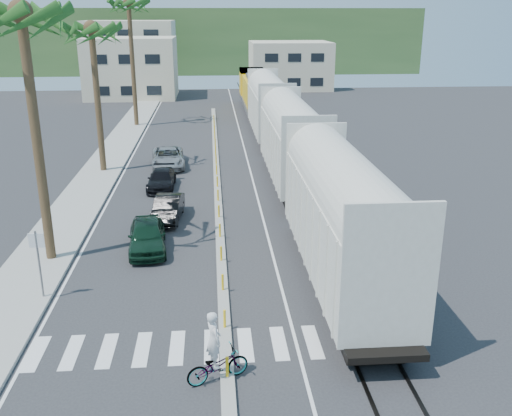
{
  "coord_description": "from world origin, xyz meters",
  "views": [
    {
      "loc": [
        -0.31,
        -19.42,
        11.07
      ],
      "look_at": [
        1.79,
        7.01,
        2.0
      ],
      "focal_mm": 40.0,
      "sensor_mm": 36.0,
      "label": 1
    }
  ],
  "objects": [
    {
      "name": "street_sign",
      "position": [
        -7.3,
        2.0,
        1.97
      ],
      "size": [
        0.6,
        0.08,
        3.0
      ],
      "color": "slate",
      "rests_on": "ground"
    },
    {
      "name": "cyclist",
      "position": [
        -0.32,
        -3.97,
        0.77
      ],
      "size": [
        2.12,
        2.56,
        2.44
      ],
      "rotation": [
        0.0,
        0.0,
        1.94
      ],
      "color": "#9EA0A5",
      "rests_on": "ground"
    },
    {
      "name": "crosswalk",
      "position": [
        0.0,
        -2.0,
        0.01
      ],
      "size": [
        14.0,
        2.2,
        0.01
      ],
      "primitive_type": "cube",
      "color": "silver",
      "rests_on": "ground"
    },
    {
      "name": "rails",
      "position": [
        5.0,
        28.0,
        0.03
      ],
      "size": [
        1.56,
        100.0,
        0.06
      ],
      "color": "black",
      "rests_on": "ground"
    },
    {
      "name": "lane_markings",
      "position": [
        -2.15,
        25.0,
        0.0
      ],
      "size": [
        9.42,
        90.0,
        0.01
      ],
      "color": "silver",
      "rests_on": "ground"
    },
    {
      "name": "car_rear",
      "position": [
        -3.63,
        23.09,
        0.71
      ],
      "size": [
        3.23,
        5.53,
        1.43
      ],
      "primitive_type": "imported",
      "rotation": [
        0.0,
        0.0,
        0.08
      ],
      "color": "#999C9E",
      "rests_on": "ground"
    },
    {
      "name": "car_second",
      "position": [
        -2.86,
        11.21,
        0.67
      ],
      "size": [
        2.12,
        4.32,
        1.34
      ],
      "primitive_type": "imported",
      "rotation": [
        0.0,
        0.0,
        -0.09
      ],
      "color": "black",
      "rests_on": "ground"
    },
    {
      "name": "ground",
      "position": [
        0.0,
        0.0,
        0.0
      ],
      "size": [
        140.0,
        140.0,
        0.0
      ],
      "primitive_type": "plane",
      "color": "#28282B",
      "rests_on": "ground"
    },
    {
      "name": "car_third",
      "position": [
        -3.69,
        17.39,
        0.62
      ],
      "size": [
        1.91,
        4.34,
        1.24
      ],
      "primitive_type": "imported",
      "rotation": [
        0.0,
        0.0,
        -0.02
      ],
      "color": "black",
      "rests_on": "ground"
    },
    {
      "name": "hillside",
      "position": [
        0.0,
        100.0,
        6.0
      ],
      "size": [
        80.0,
        20.0,
        12.0
      ],
      "primitive_type": "cube",
      "color": "#385628",
      "rests_on": "ground"
    },
    {
      "name": "median",
      "position": [
        0.0,
        19.96,
        0.09
      ],
      "size": [
        0.45,
        60.0,
        0.85
      ],
      "color": "gray",
      "rests_on": "ground"
    },
    {
      "name": "car_lead",
      "position": [
        -3.58,
        6.9,
        0.75
      ],
      "size": [
        2.6,
        4.75,
        1.51
      ],
      "primitive_type": "imported",
      "rotation": [
        0.0,
        0.0,
        0.09
      ],
      "color": "black",
      "rests_on": "ground"
    },
    {
      "name": "sidewalk",
      "position": [
        -8.5,
        25.0,
        0.07
      ],
      "size": [
        3.0,
        90.0,
        0.15
      ],
      "primitive_type": "cube",
      "color": "gray",
      "rests_on": "ground"
    },
    {
      "name": "freight_train",
      "position": [
        5.0,
        23.08,
        2.91
      ],
      "size": [
        3.0,
        60.94,
        5.85
      ],
      "color": "beige",
      "rests_on": "ground"
    },
    {
      "name": "palm_trees",
      "position": [
        -8.1,
        22.7,
        10.81
      ],
      "size": [
        3.5,
        37.2,
        13.75
      ],
      "color": "brown",
      "rests_on": "ground"
    },
    {
      "name": "buildings",
      "position": [
        -6.41,
        71.66,
        4.36
      ],
      "size": [
        38.0,
        27.0,
        10.0
      ],
      "color": "beige",
      "rests_on": "ground"
    }
  ]
}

